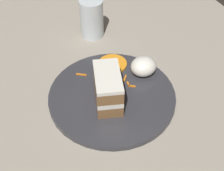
% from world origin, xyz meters
% --- Properties ---
extents(ground_plane, '(6.00, 6.00, 0.00)m').
position_xyz_m(ground_plane, '(0.00, 0.00, 0.00)').
color(ground_plane, black).
rests_on(ground_plane, ground).
extents(dining_table, '(1.16, 1.11, 0.03)m').
position_xyz_m(dining_table, '(0.00, 0.00, 0.02)').
color(dining_table, gray).
rests_on(dining_table, ground).
extents(plate, '(0.30, 0.30, 0.01)m').
position_xyz_m(plate, '(0.06, -0.05, 0.04)').
color(plate, '#333338').
rests_on(plate, dining_table).
extents(cake_slice, '(0.09, 0.12, 0.08)m').
position_xyz_m(cake_slice, '(0.04, -0.06, 0.09)').
color(cake_slice, brown).
rests_on(cake_slice, plate).
extents(cream_dollop, '(0.07, 0.06, 0.05)m').
position_xyz_m(cream_dollop, '(0.16, -0.02, 0.07)').
color(cream_dollop, white).
rests_on(cream_dollop, plate).
extents(orange_garnish, '(0.07, 0.07, 0.01)m').
position_xyz_m(orange_garnish, '(0.10, 0.05, 0.05)').
color(orange_garnish, orange).
rests_on(orange_garnish, plate).
extents(carrot_shreds_scatter, '(0.12, 0.11, 0.00)m').
position_xyz_m(carrot_shreds_scatter, '(0.08, -0.01, 0.05)').
color(carrot_shreds_scatter, orange).
rests_on(carrot_shreds_scatter, plate).
extents(drinking_glass, '(0.07, 0.07, 0.11)m').
position_xyz_m(drinking_glass, '(0.11, 0.21, 0.08)').
color(drinking_glass, silver).
rests_on(drinking_glass, dining_table).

